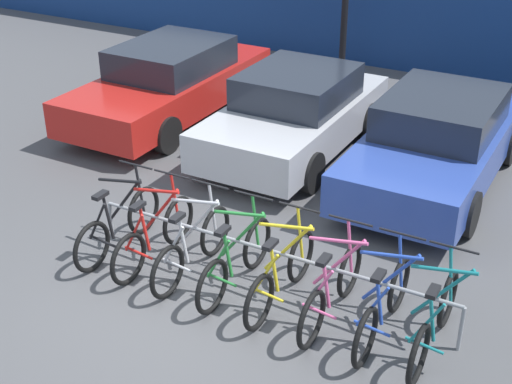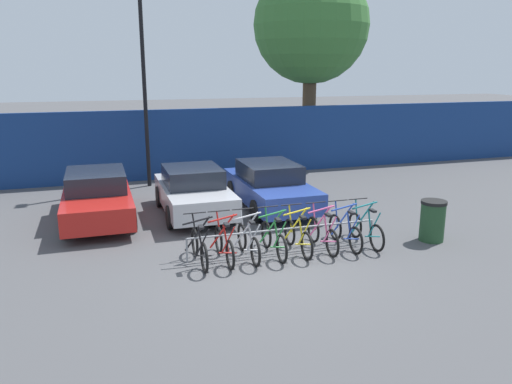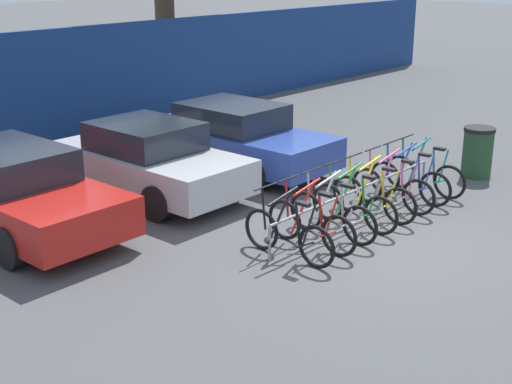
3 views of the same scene
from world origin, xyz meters
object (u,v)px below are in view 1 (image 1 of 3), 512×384
object	(u,v)px
bicycle_yellow	(281,274)
bicycle_teal	(435,322)
bicycle_green	(236,260)
bicycle_black	(119,224)
bicycle_pink	(332,290)
bicycle_blue	(383,306)
bicycle_silver	(192,247)
car_red	(170,82)
car_blue	(437,141)
bike_rack	(266,253)
car_silver	(295,113)
bicycle_red	(154,235)

from	to	relation	value
bicycle_yellow	bicycle_teal	world-z (taller)	same
bicycle_green	bicycle_black	bearing A→B (deg)	-177.86
bicycle_pink	bicycle_blue	size ratio (longest dim) A/B	1.00
bicycle_silver	car_red	xyz separation A→B (m)	(-3.21, 4.15, 0.31)
car_blue	bicycle_yellow	bearing A→B (deg)	-99.58
bike_rack	bicycle_blue	world-z (taller)	bicycle_blue
bicycle_blue	car_silver	world-z (taller)	car_silver
bicycle_green	bicycle_blue	xyz separation A→B (m)	(1.83, 0.00, 0.00)
bike_rack	car_red	xyz separation A→B (m)	(-4.15, 4.00, 0.20)
bicycle_yellow	car_blue	size ratio (longest dim) A/B	0.39
bicycle_teal	car_blue	distance (m)	4.03
bike_rack	bicycle_silver	distance (m)	0.95
bicycle_yellow	bicycle_pink	world-z (taller)	same
bike_rack	bicycle_red	distance (m)	1.51
bicycle_black	bicycle_silver	xyz separation A→B (m)	(1.13, 0.00, 0.00)
bicycle_pink	car_silver	xyz separation A→B (m)	(-2.35, 3.86, 0.31)
bicycle_red	bicycle_green	world-z (taller)	same
bicycle_yellow	bicycle_blue	bearing A→B (deg)	-0.38
bicycle_black	car_blue	world-z (taller)	car_blue
bicycle_green	bicycle_pink	distance (m)	1.23
bicycle_green	car_silver	bearing A→B (deg)	108.36
bicycle_pink	car_red	size ratio (longest dim) A/B	0.38
bicycle_black	bicycle_red	bearing A→B (deg)	1.50
bicycle_red	car_blue	bearing A→B (deg)	61.15
bicycle_silver	bicycle_green	size ratio (longest dim) A/B	1.00
bicycle_silver	bicycle_teal	xyz separation A→B (m)	(2.99, 0.00, 0.00)
bicycle_green	bicycle_blue	bearing A→B (deg)	2.14
bicycle_silver	bicycle_black	bearing A→B (deg)	-179.48
bicycle_pink	bicycle_green	bearing A→B (deg)	179.77
bicycle_blue	car_red	distance (m)	7.02
bicycle_teal	bike_rack	bearing A→B (deg)	172.04
bike_rack	car_blue	bearing A→B (deg)	75.96
bicycle_green	car_blue	bearing A→B (deg)	74.17
bicycle_green	bike_rack	bearing A→B (deg)	26.82
bicycle_teal	car_red	world-z (taller)	car_red
bike_rack	bicycle_black	distance (m)	2.07
car_red	car_blue	distance (m)	5.08
bicycle_green	bicycle_yellow	world-z (taller)	same
car_red	car_silver	xyz separation A→B (m)	(2.70, -0.29, -0.00)
bicycle_yellow	bicycle_red	bearing A→B (deg)	179.62
bike_rack	bicycle_red	world-z (taller)	bicycle_red
bicycle_silver	bicycle_blue	distance (m)	2.44
bicycle_pink	bicycle_yellow	bearing A→B (deg)	179.77
car_red	bicycle_teal	bearing A→B (deg)	-33.77
car_red	bike_rack	bearing A→B (deg)	-43.99
bicycle_yellow	bicycle_teal	xyz separation A→B (m)	(1.78, 0.00, 0.00)
bike_rack	bicycle_blue	bearing A→B (deg)	-5.64
bicycle_green	car_silver	world-z (taller)	car_silver
bicycle_blue	bicycle_teal	size ratio (longest dim) A/B	1.00
bicycle_black	car_red	distance (m)	4.66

